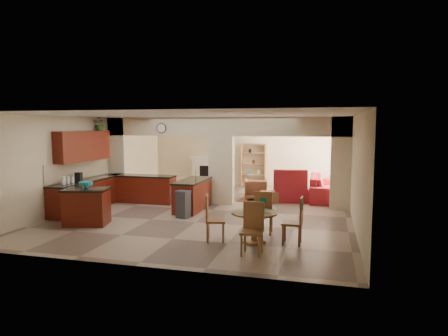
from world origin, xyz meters
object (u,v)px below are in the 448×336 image
(kitchen_island, at_px, (87,206))
(dining_table, at_px, (254,222))
(armchair, at_px, (256,189))
(sofa, at_px, (327,187))

(kitchen_island, distance_m, dining_table, 4.46)
(kitchen_island, height_order, dining_table, kitchen_island)
(dining_table, bearing_deg, armchair, 99.78)
(dining_table, relative_size, armchair, 1.29)
(kitchen_island, distance_m, sofa, 7.95)
(dining_table, relative_size, sofa, 0.36)
(armchair, bearing_deg, dining_table, 89.35)
(kitchen_island, relative_size, armchair, 1.60)
(sofa, bearing_deg, kitchen_island, 131.35)
(dining_table, xyz_separation_m, armchair, (-0.88, 5.11, -0.11))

